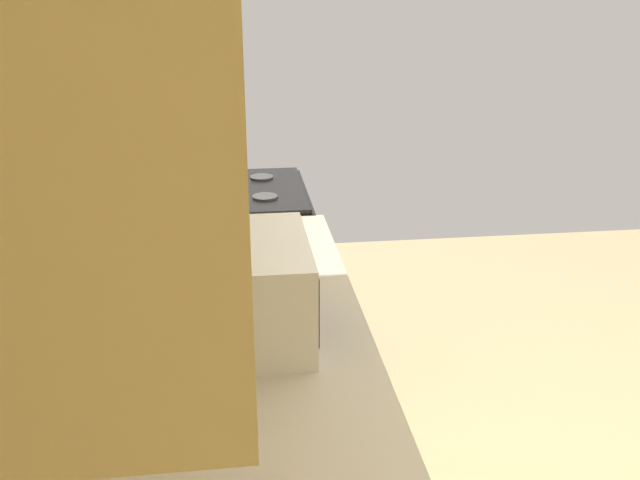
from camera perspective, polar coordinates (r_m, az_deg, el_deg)
The scene contains 4 objects.
wall_back at distance 1.75m, azimuth -18.83°, elevation 3.37°, with size 3.89×0.12×2.65m, color #E9CD81.
oven_range at distance 3.33m, azimuth -6.40°, elevation -3.28°, with size 0.72×0.64×1.07m.
microwave at distance 1.89m, azimuth -6.51°, elevation -3.99°, with size 0.45×0.38×0.27m.
kettle at distance 2.34m, azimuth -5.44°, elevation -0.37°, with size 0.21×0.15×0.18m.
Camera 1 is at (-1.64, 1.35, 1.82)m, focal length 39.08 mm.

